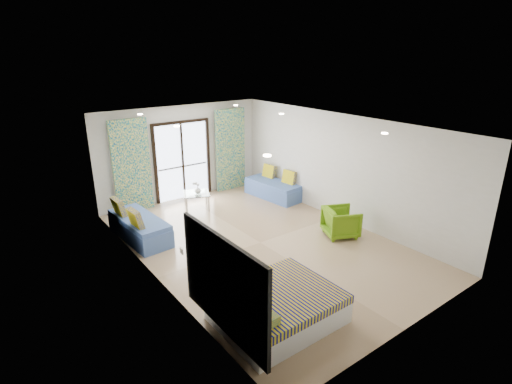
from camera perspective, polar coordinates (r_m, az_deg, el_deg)
floor at (r=9.16m, az=0.61°, el=-7.24°), size 5.00×7.50×0.01m
ceiling at (r=8.30m, az=0.67°, el=9.63°), size 5.00×7.50×0.01m
wall_back at (r=11.72m, az=-10.57°, el=5.52°), size 5.00×0.01×2.70m
wall_front at (r=6.32m, az=21.91°, el=-8.14°), size 5.00×0.01×2.70m
wall_left at (r=7.49m, az=-14.80°, el=-2.94°), size 0.01×7.50×2.70m
wall_right at (r=10.28m, az=11.83°, el=3.45°), size 0.01×7.50×2.70m
balcony_door at (r=11.72m, az=-10.48°, el=5.06°), size 1.76×0.08×2.28m
balcony_rail at (r=11.81m, az=-10.41°, el=3.63°), size 1.52×0.03×0.04m
curtain_left at (r=11.02m, az=-17.34°, el=3.51°), size 1.00×0.10×2.50m
curtain_right at (r=12.33m, az=-3.69°, el=6.04°), size 1.00×0.10×2.50m
downlight_a at (r=5.92m, az=1.61°, el=5.23°), size 0.12×0.12×0.02m
downlight_b at (r=7.92m, az=17.91°, el=7.99°), size 0.12×0.12×0.02m
downlight_c at (r=8.43m, az=-11.25°, el=9.21°), size 0.12×0.12×0.02m
downlight_d at (r=9.94m, az=3.66°, el=11.08°), size 0.12×0.12×0.02m
downlight_e at (r=10.25m, az=-16.24°, el=10.62°), size 0.12×0.12×0.02m
downlight_f at (r=11.52m, az=-2.90°, el=12.28°), size 0.12×0.12×0.02m
headboard at (r=5.73m, az=-4.74°, el=-13.11°), size 0.06×2.10×1.50m
switch_plate at (r=6.68m, az=-10.59°, el=-8.30°), size 0.02×0.10×0.10m
bed at (r=6.64m, az=2.95°, el=-16.05°), size 1.86×1.52×0.64m
daybed_left at (r=9.62m, az=-16.38°, el=-4.82°), size 0.87×1.94×0.93m
daybed_right at (r=11.82m, az=2.49°, el=0.51°), size 0.87×1.84×0.87m
coffee_table at (r=11.06m, az=-8.51°, el=-0.37°), size 0.89×0.89×0.78m
vase at (r=10.99m, az=-8.31°, el=0.29°), size 0.24×0.24×0.18m
armchair at (r=9.56m, az=12.06°, el=-4.04°), size 0.92×0.95×0.75m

